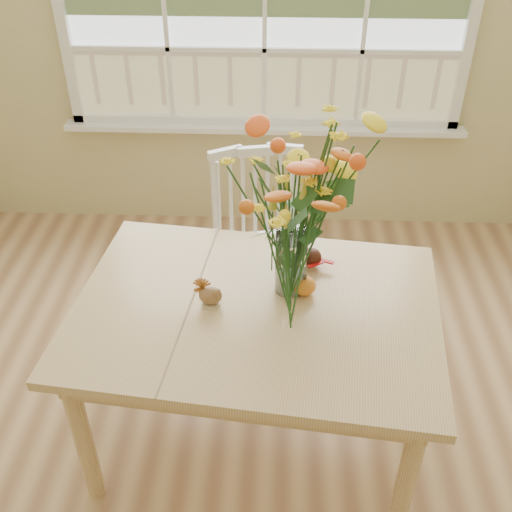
{
  "coord_description": "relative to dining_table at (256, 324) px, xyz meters",
  "views": [
    {
      "loc": [
        0.09,
        -1.2,
        2.22
      ],
      "look_at": [
        0.02,
        0.52,
        0.95
      ],
      "focal_mm": 42.0,
      "sensor_mm": 36.0,
      "label": 1
    }
  ],
  "objects": [
    {
      "name": "pumpkin",
      "position": [
        0.18,
        0.08,
        0.13
      ],
      "size": [
        0.09,
        0.09,
        0.07
      ],
      "primitive_type": "ellipsoid",
      "color": "#C25E16",
      "rests_on": "dining_table"
    },
    {
      "name": "dark_gourd",
      "position": [
        0.21,
        0.26,
        0.13
      ],
      "size": [
        0.12,
        0.08,
        0.08
      ],
      "color": "#38160F",
      "rests_on": "dining_table"
    },
    {
      "name": "windsor_chair",
      "position": [
        -0.02,
        0.74,
        -0.1
      ],
      "size": [
        0.52,
        0.5,
        0.96
      ],
      "rotation": [
        0.0,
        0.0,
        0.2
      ],
      "color": "white",
      "rests_on": "floor"
    },
    {
      "name": "dining_table",
      "position": [
        0.0,
        0.0,
        0.0
      ],
      "size": [
        1.47,
        1.12,
        0.73
      ],
      "rotation": [
        0.0,
        0.0,
        -0.11
      ],
      "color": "tan",
      "rests_on": "floor"
    },
    {
      "name": "wall_back",
      "position": [
        -0.02,
        1.75,
        0.71
      ],
      "size": [
        4.0,
        0.02,
        2.7
      ],
      "primitive_type": "cube",
      "color": "#CABE81",
      "rests_on": "floor"
    },
    {
      "name": "flower_vase",
      "position": [
        0.13,
        0.11,
        0.5
      ],
      "size": [
        0.57,
        0.57,
        0.67
      ],
      "color": "white",
      "rests_on": "dining_table"
    },
    {
      "name": "turkey_figurine",
      "position": [
        -0.17,
        0.0,
        0.14
      ],
      "size": [
        0.09,
        0.07,
        0.11
      ],
      "rotation": [
        0.0,
        0.0,
        -0.04
      ],
      "color": "#CCB78C",
      "rests_on": "dining_table"
    }
  ]
}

